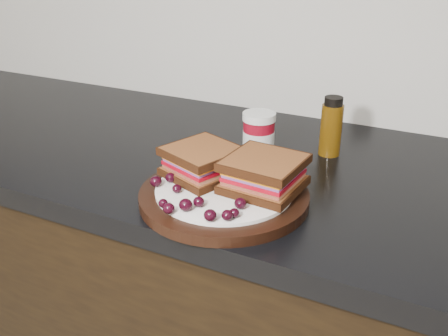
{
  "coord_description": "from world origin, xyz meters",
  "views": [
    {
      "loc": [
        0.59,
        0.88,
        1.3
      ],
      "look_at": [
        0.27,
        1.53,
        0.96
      ],
      "focal_mm": 40.0,
      "sensor_mm": 36.0,
      "label": 1
    }
  ],
  "objects_px": {
    "plate": "(224,196)",
    "condiment_jar": "(259,136)",
    "oil_bottle": "(331,126)",
    "sandwich_left": "(202,162)"
  },
  "relations": [
    {
      "from": "plate",
      "to": "condiment_jar",
      "type": "height_order",
      "value": "condiment_jar"
    },
    {
      "from": "plate",
      "to": "oil_bottle",
      "type": "xyz_separation_m",
      "value": [
        0.1,
        0.27,
        0.05
      ]
    },
    {
      "from": "plate",
      "to": "condiment_jar",
      "type": "xyz_separation_m",
      "value": [
        -0.02,
        0.19,
        0.04
      ]
    },
    {
      "from": "plate",
      "to": "condiment_jar",
      "type": "relative_size",
      "value": 2.98
    },
    {
      "from": "plate",
      "to": "oil_bottle",
      "type": "bearing_deg",
      "value": 69.19
    },
    {
      "from": "plate",
      "to": "sandwich_left",
      "type": "distance_m",
      "value": 0.07
    },
    {
      "from": "plate",
      "to": "condiment_jar",
      "type": "distance_m",
      "value": 0.19
    },
    {
      "from": "oil_bottle",
      "to": "plate",
      "type": "bearing_deg",
      "value": -110.81
    },
    {
      "from": "plate",
      "to": "sandwich_left",
      "type": "bearing_deg",
      "value": 154.03
    },
    {
      "from": "condiment_jar",
      "to": "sandwich_left",
      "type": "bearing_deg",
      "value": -102.79
    }
  ]
}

